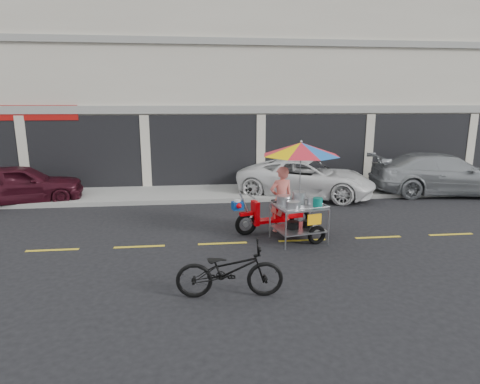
{
  "coord_description": "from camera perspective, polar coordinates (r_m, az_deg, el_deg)",
  "views": [
    {
      "loc": [
        -2.63,
        -9.3,
        3.41
      ],
      "look_at": [
        -1.5,
        0.6,
        1.15
      ],
      "focal_mm": 30.0,
      "sensor_mm": 36.0,
      "label": 1
    }
  ],
  "objects": [
    {
      "name": "sidewalk",
      "position": [
        15.39,
        3.48,
        0.24
      ],
      "size": [
        45.0,
        3.0,
        0.15
      ],
      "primitive_type": "cube",
      "color": "gray",
      "rests_on": "ground"
    },
    {
      "name": "maroon_sedan",
      "position": [
        15.43,
        -28.84,
        0.98
      ],
      "size": [
        4.24,
        2.48,
        1.36
      ],
      "primitive_type": "imported",
      "rotation": [
        0.0,
        0.0,
        1.81
      ],
      "color": "#360C17",
      "rests_on": "ground"
    },
    {
      "name": "ground",
      "position": [
        10.24,
        8.81,
        -6.82
      ],
      "size": [
        90.0,
        90.0,
        0.0
      ],
      "primitive_type": "plane",
      "color": "black"
    },
    {
      "name": "food_vendor_rig",
      "position": [
        10.1,
        7.47,
        2.2
      ],
      "size": [
        2.79,
        2.28,
        2.51
      ],
      "rotation": [
        0.0,
        0.0,
        0.22
      ],
      "color": "black",
      "rests_on": "ground"
    },
    {
      "name": "white_pickup",
      "position": [
        14.81,
        9.34,
        1.99
      ],
      "size": [
        5.39,
        4.11,
        1.36
      ],
      "primitive_type": "imported",
      "rotation": [
        0.0,
        0.0,
        1.14
      ],
      "color": "white",
      "rests_on": "ground"
    },
    {
      "name": "near_bicycle",
      "position": [
        7.2,
        -1.48,
        -11.05
      ],
      "size": [
        1.93,
        0.77,
        1.0
      ],
      "primitive_type": "imported",
      "rotation": [
        0.0,
        0.0,
        1.51
      ],
      "color": "black",
      "rests_on": "ground"
    },
    {
      "name": "silver_pickup",
      "position": [
        16.74,
        26.89,
        2.28
      ],
      "size": [
        5.48,
        2.8,
        1.52
      ],
      "primitive_type": "imported",
      "rotation": [
        0.0,
        0.0,
        1.44
      ],
      "color": "#9A9EA2",
      "rests_on": "ground"
    },
    {
      "name": "centerline",
      "position": [
        10.24,
        8.81,
        -6.79
      ],
      "size": [
        42.0,
        0.1,
        0.01
      ],
      "primitive_type": "cube",
      "color": "gold",
      "rests_on": "ground"
    },
    {
      "name": "shophouse_block",
      "position": [
        20.63,
        9.11,
        14.92
      ],
      "size": [
        36.0,
        8.11,
        10.4
      ],
      "color": "beige",
      "rests_on": "ground"
    }
  ]
}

